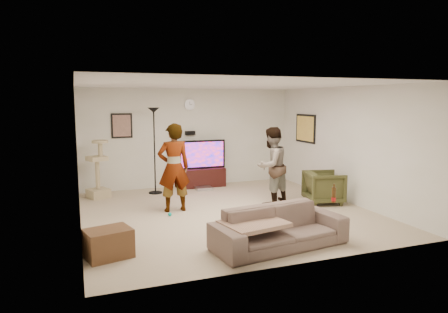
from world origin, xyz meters
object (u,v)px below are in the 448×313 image
object	(u,v)px
floor_lamp	(155,151)
sofa	(279,227)
person_right	(271,166)
side_table	(108,243)
tv_stand	(202,177)
armchair	(324,187)
beer_bottle	(334,195)
person_left	(174,168)
cat_tree	(97,169)
tv	(202,154)

from	to	relation	value
floor_lamp	sofa	bearing A→B (deg)	-75.66
person_right	side_table	bearing A→B (deg)	4.18
tv_stand	side_table	bearing A→B (deg)	-122.82
side_table	person_right	bearing A→B (deg)	28.48
sofa	armchair	distance (m)	2.97
floor_lamp	beer_bottle	bearing A→B (deg)	-64.36
tv_stand	beer_bottle	world-z (taller)	beer_bottle
person_left	armchair	xyz separation A→B (m)	(3.18, -0.50, -0.53)
cat_tree	sofa	distance (m)	4.89
sofa	side_table	bearing A→B (deg)	161.64
cat_tree	armchair	bearing A→B (deg)	-25.90
floor_lamp	person_right	bearing A→B (deg)	-41.09
sofa	beer_bottle	bearing A→B (deg)	-7.65
sofa	armchair	bearing A→B (deg)	35.70
beer_bottle	side_table	distance (m)	3.48
sofa	beer_bottle	xyz separation A→B (m)	(0.95, 0.00, 0.43)
person_left	armchair	distance (m)	3.26
tv	armchair	xyz separation A→B (m)	(1.96, -2.55, -0.49)
cat_tree	armchair	world-z (taller)	cat_tree
person_left	armchair	world-z (taller)	person_left
person_right	sofa	size ratio (longest dim) A/B	0.80
tv	person_left	world-z (taller)	person_left
floor_lamp	person_left	xyz separation A→B (m)	(0.06, -1.71, -0.14)
floor_lamp	sofa	size ratio (longest dim) A/B	0.99
tv	beer_bottle	distance (m)	4.65
person_right	tv	bearing A→B (deg)	-92.99
tv_stand	person_right	bearing A→B (deg)	-68.68
tv_stand	armchair	distance (m)	3.22
cat_tree	beer_bottle	size ratio (longest dim) A/B	5.32
sofa	person_right	bearing A→B (deg)	58.33
side_table	tv	bearing A→B (deg)	57.18
floor_lamp	person_right	distance (m)	2.85
cat_tree	sofa	size ratio (longest dim) A/B	0.64
tv_stand	person_left	distance (m)	2.47
person_left	tv	bearing A→B (deg)	-120.29
cat_tree	side_table	distance (m)	3.81
tv_stand	tv	distance (m)	0.60
tv	beer_bottle	xyz separation A→B (m)	(0.76, -4.58, -0.11)
floor_lamp	person_left	size ratio (longest dim) A/B	1.16
cat_tree	tv	bearing A→B (deg)	7.41
tv_stand	side_table	world-z (taller)	tv_stand
person_left	person_right	xyz separation A→B (m)	(2.08, -0.16, -0.06)
tv_stand	armchair	size ratio (longest dim) A/B	1.51
tv	sofa	world-z (taller)	tv
armchair	floor_lamp	bearing A→B (deg)	68.98
tv_stand	sofa	xyz separation A→B (m)	(-0.20, -4.58, 0.06)
floor_lamp	cat_tree	world-z (taller)	floor_lamp
floor_lamp	side_table	bearing A→B (deg)	-110.02
armchair	beer_bottle	bearing A→B (deg)	162.60
tv	beer_bottle	size ratio (longest dim) A/B	4.87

